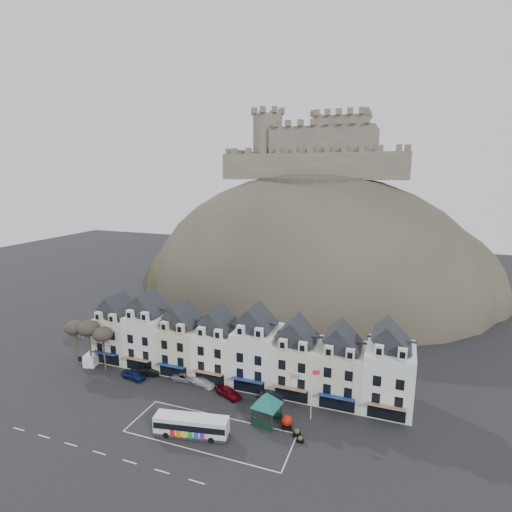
{
  "coord_description": "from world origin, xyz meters",
  "views": [
    {
      "loc": [
        24.02,
        -40.75,
        33.79
      ],
      "look_at": [
        0.14,
        24.0,
        19.39
      ],
      "focal_mm": 28.0,
      "sensor_mm": 36.0,
      "label": 1
    }
  ],
  "objects_px": {
    "car_black": "(147,372)",
    "car_white": "(203,382)",
    "flagpole": "(312,391)",
    "bus": "(191,425)",
    "red_buoy": "(287,422)",
    "car_charcoal": "(273,394)",
    "white_van": "(94,357)",
    "car_silver": "(186,377)",
    "bus_shelter": "(267,399)",
    "car_maroon": "(229,392)",
    "car_navy": "(134,375)"
  },
  "relations": [
    {
      "from": "car_silver",
      "to": "car_white",
      "type": "height_order",
      "value": "car_silver"
    },
    {
      "from": "flagpole",
      "to": "car_charcoal",
      "type": "distance_m",
      "value": 8.23
    },
    {
      "from": "bus_shelter",
      "to": "car_silver",
      "type": "xyz_separation_m",
      "value": [
        -16.25,
        6.1,
        -2.89
      ]
    },
    {
      "from": "car_black",
      "to": "car_white",
      "type": "bearing_deg",
      "value": -111.29
    },
    {
      "from": "bus_shelter",
      "to": "white_van",
      "type": "height_order",
      "value": "bus_shelter"
    },
    {
      "from": "bus_shelter",
      "to": "flagpole",
      "type": "distance_m",
      "value": 6.35
    },
    {
      "from": "white_van",
      "to": "car_navy",
      "type": "xyz_separation_m",
      "value": [
        10.5,
        -2.5,
        -0.3
      ]
    },
    {
      "from": "car_white",
      "to": "car_maroon",
      "type": "xyz_separation_m",
      "value": [
        5.2,
        -1.63,
        0.13
      ]
    },
    {
      "from": "flagpole",
      "to": "car_silver",
      "type": "xyz_separation_m",
      "value": [
        -21.84,
        3.21,
        -3.73
      ]
    },
    {
      "from": "flagpole",
      "to": "red_buoy",
      "type": "bearing_deg",
      "value": -131.72
    },
    {
      "from": "red_buoy",
      "to": "car_white",
      "type": "height_order",
      "value": "red_buoy"
    },
    {
      "from": "car_white",
      "to": "car_maroon",
      "type": "relative_size",
      "value": 0.97
    },
    {
      "from": "flagpole",
      "to": "car_silver",
      "type": "height_order",
      "value": "flagpole"
    },
    {
      "from": "car_navy",
      "to": "car_charcoal",
      "type": "xyz_separation_m",
      "value": [
        23.65,
        2.5,
        -0.05
      ]
    },
    {
      "from": "car_white",
      "to": "red_buoy",
      "type": "bearing_deg",
      "value": -95.32
    },
    {
      "from": "bus",
      "to": "car_white",
      "type": "height_order",
      "value": "bus"
    },
    {
      "from": "flagpole",
      "to": "bus",
      "type": "bearing_deg",
      "value": -147.51
    },
    {
      "from": "white_van",
      "to": "car_white",
      "type": "height_order",
      "value": "white_van"
    },
    {
      "from": "bus",
      "to": "car_black",
      "type": "relative_size",
      "value": 2.42
    },
    {
      "from": "bus",
      "to": "bus_shelter",
      "type": "distance_m",
      "value": 10.5
    },
    {
      "from": "bus",
      "to": "white_van",
      "type": "bearing_deg",
      "value": 145.0
    },
    {
      "from": "bus_shelter",
      "to": "car_charcoal",
      "type": "xyz_separation_m",
      "value": [
        -1.04,
        6.1,
        -2.85
      ]
    },
    {
      "from": "bus",
      "to": "red_buoy",
      "type": "height_order",
      "value": "bus"
    },
    {
      "from": "red_buoy",
      "to": "car_charcoal",
      "type": "bearing_deg",
      "value": 122.31
    },
    {
      "from": "car_charcoal",
      "to": "car_black",
      "type": "bearing_deg",
      "value": 68.55
    },
    {
      "from": "bus",
      "to": "car_navy",
      "type": "bearing_deg",
      "value": 138.81
    },
    {
      "from": "bus_shelter",
      "to": "car_silver",
      "type": "height_order",
      "value": "bus_shelter"
    },
    {
      "from": "bus",
      "to": "white_van",
      "type": "distance_m",
      "value": 29.42
    },
    {
      "from": "car_black",
      "to": "car_navy",
      "type": "bearing_deg",
      "value": 113.68
    },
    {
      "from": "red_buoy",
      "to": "white_van",
      "type": "xyz_separation_m",
      "value": [
        -38.09,
        6.22,
        0.11
      ]
    },
    {
      "from": "bus_shelter",
      "to": "car_charcoal",
      "type": "bearing_deg",
      "value": 107.4
    },
    {
      "from": "white_van",
      "to": "car_silver",
      "type": "relative_size",
      "value": 1.07
    },
    {
      "from": "car_white",
      "to": "car_navy",
      "type": "bearing_deg",
      "value": 115.7
    },
    {
      "from": "car_black",
      "to": "bus_shelter",
      "type": "bearing_deg",
      "value": -126.99
    },
    {
      "from": "white_van",
      "to": "car_silver",
      "type": "xyz_separation_m",
      "value": [
        18.94,
        0.0,
        -0.39
      ]
    },
    {
      "from": "red_buoy",
      "to": "flagpole",
      "type": "distance_m",
      "value": 5.31
    },
    {
      "from": "bus_shelter",
      "to": "car_silver",
      "type": "relative_size",
      "value": 1.54
    },
    {
      "from": "car_silver",
      "to": "bus_shelter",
      "type": "bearing_deg",
      "value": -112.85
    },
    {
      "from": "bus",
      "to": "car_maroon",
      "type": "height_order",
      "value": "bus"
    },
    {
      "from": "flagpole",
      "to": "car_white",
      "type": "bearing_deg",
      "value": 171.07
    },
    {
      "from": "bus",
      "to": "car_maroon",
      "type": "xyz_separation_m",
      "value": [
        0.77,
        10.16,
        -0.77
      ]
    },
    {
      "from": "car_silver",
      "to": "car_charcoal",
      "type": "relative_size",
      "value": 1.1
    },
    {
      "from": "white_van",
      "to": "car_navy",
      "type": "height_order",
      "value": "white_van"
    },
    {
      "from": "white_van",
      "to": "car_black",
      "type": "distance_m",
      "value": 12.02
    },
    {
      "from": "bus_shelter",
      "to": "red_buoy",
      "type": "distance_m",
      "value": 3.9
    },
    {
      "from": "car_charcoal",
      "to": "car_white",
      "type": "bearing_deg",
      "value": 67.88
    },
    {
      "from": "car_navy",
      "to": "bus_shelter",
      "type": "bearing_deg",
      "value": -89.48
    },
    {
      "from": "flagpole",
      "to": "car_navy",
      "type": "bearing_deg",
      "value": 178.66
    },
    {
      "from": "car_navy",
      "to": "white_van",
      "type": "bearing_deg",
      "value": 85.42
    },
    {
      "from": "bus",
      "to": "flagpole",
      "type": "height_order",
      "value": "flagpole"
    }
  ]
}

